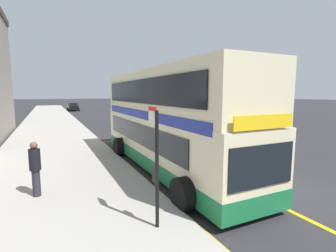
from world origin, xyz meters
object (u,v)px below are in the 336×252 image
(pedestrian_waiting_near_sign, at_px, (35,167))
(parked_car_black_far, at_px, (73,107))
(bus_stop_sign, at_px, (156,159))
(double_decker_bus, at_px, (166,123))
(parked_car_teal_behind, at_px, (126,109))
(parked_car_grey_kerbside, at_px, (143,112))

(pedestrian_waiting_near_sign, bearing_deg, parked_car_black_far, 83.54)
(bus_stop_sign, bearing_deg, double_decker_bus, 62.15)
(parked_car_black_far, bearing_deg, parked_car_teal_behind, -51.89)
(pedestrian_waiting_near_sign, bearing_deg, bus_stop_sign, -50.46)
(parked_car_grey_kerbside, bearing_deg, parked_car_teal_behind, -93.44)
(double_decker_bus, relative_size, bus_stop_sign, 3.86)
(bus_stop_sign, relative_size, parked_car_teal_behind, 0.70)
(double_decker_bus, bearing_deg, parked_car_black_far, 90.44)
(parked_car_teal_behind, bearing_deg, pedestrian_waiting_near_sign, -110.36)
(pedestrian_waiting_near_sign, bearing_deg, double_decker_bus, 15.00)
(parked_car_black_far, bearing_deg, bus_stop_sign, -90.48)
(parked_car_teal_behind, bearing_deg, parked_car_grey_kerbside, -90.06)
(parked_car_teal_behind, xyz_separation_m, pedestrian_waiting_near_sign, (-12.61, -32.83, 0.31))
(parked_car_grey_kerbside, height_order, parked_car_black_far, same)
(parked_car_teal_behind, distance_m, parked_car_black_far, 13.10)
(parked_car_teal_behind, height_order, pedestrian_waiting_near_sign, pedestrian_waiting_near_sign)
(double_decker_bus, distance_m, parked_car_grey_kerbside, 23.86)
(parked_car_teal_behind, xyz_separation_m, parked_car_black_far, (-7.69, 10.61, 0.00))
(parked_car_teal_behind, height_order, parked_car_black_far, same)
(bus_stop_sign, height_order, parked_car_black_far, bus_stop_sign)
(bus_stop_sign, xyz_separation_m, parked_car_teal_behind, (9.86, 36.16, -1.05))
(bus_stop_sign, bearing_deg, pedestrian_waiting_near_sign, 129.54)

